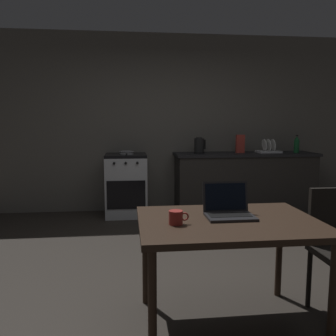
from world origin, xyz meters
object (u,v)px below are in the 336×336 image
object	(u,v)px
stove_oven	(126,185)
dining_table	(228,231)
laptop	(229,210)
frying_pan	(127,153)
bottle	(297,144)
coffee_mug	(176,217)
cereal_box	(240,144)
dish_rack	(269,150)
electric_kettle	(199,146)

from	to	relation	value
stove_oven	dining_table	bearing A→B (deg)	-77.26
laptop	frying_pan	world-z (taller)	laptop
bottle	stove_oven	bearing A→B (deg)	178.96
coffee_mug	cereal_box	world-z (taller)	cereal_box
stove_oven	bottle	bearing A→B (deg)	-1.04
coffee_mug	dish_rack	xyz separation A→B (m)	(1.86, 3.09, 0.18)
cereal_box	dish_rack	bearing A→B (deg)	-2.57
frying_pan	stove_oven	bearing A→B (deg)	116.59
dining_table	bottle	distance (m)	3.56
bottle	coffee_mug	world-z (taller)	bottle
stove_oven	laptop	distance (m)	3.05
stove_oven	electric_kettle	size ratio (longest dim) A/B	3.80
stove_oven	frying_pan	bearing A→B (deg)	-63.41
coffee_mug	cereal_box	bearing A→B (deg)	65.56
electric_kettle	bottle	size ratio (longest dim) A/B	0.89
dining_table	coffee_mug	xyz separation A→B (m)	(-0.36, -0.07, 0.12)
frying_pan	coffee_mug	world-z (taller)	frying_pan
dining_table	electric_kettle	xyz separation A→B (m)	(0.42, 3.02, 0.36)
laptop	frying_pan	distance (m)	3.00
stove_oven	coffee_mug	xyz separation A→B (m)	(0.33, -3.09, 0.33)
electric_kettle	dish_rack	distance (m)	1.09
laptop	bottle	size ratio (longest dim) A/B	1.18
laptop	coffee_mug	size ratio (longest dim) A/B	2.52
dining_table	bottle	size ratio (longest dim) A/B	4.32
coffee_mug	frying_pan	bearing A→B (deg)	95.82
dining_table	laptop	distance (m)	0.14
dining_table	coffee_mug	distance (m)	0.38
bottle	laptop	bearing A→B (deg)	-123.36
electric_kettle	dish_rack	xyz separation A→B (m)	(1.09, 0.00, -0.07)
stove_oven	frying_pan	xyz separation A→B (m)	(0.01, -0.03, 0.48)
electric_kettle	coffee_mug	xyz separation A→B (m)	(-0.77, -3.09, -0.24)
stove_oven	dining_table	world-z (taller)	stove_oven
dining_table	laptop	bearing A→B (deg)	73.36
stove_oven	dish_rack	world-z (taller)	dish_rack
cereal_box	frying_pan	bearing A→B (deg)	-178.34
bottle	coffee_mug	size ratio (longest dim) A/B	2.14
cereal_box	coffee_mug	bearing A→B (deg)	-114.44
frying_pan	dish_rack	size ratio (longest dim) A/B	1.16
frying_pan	bottle	bearing A→B (deg)	-0.44
bottle	dining_table	bearing A→B (deg)	-122.99
stove_oven	bottle	world-z (taller)	bottle
dining_table	laptop	world-z (taller)	laptop
laptop	bottle	xyz separation A→B (m)	(1.91, 2.90, 0.26)
stove_oven	cereal_box	world-z (taller)	cereal_box
dining_table	bottle	world-z (taller)	bottle
stove_oven	dish_rack	bearing A→B (deg)	0.06
electric_kettle	coffee_mug	world-z (taller)	electric_kettle
laptop	coffee_mug	world-z (taller)	laptop
bottle	frying_pan	bearing A→B (deg)	179.56
dining_table	laptop	xyz separation A→B (m)	(0.02, 0.08, 0.12)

